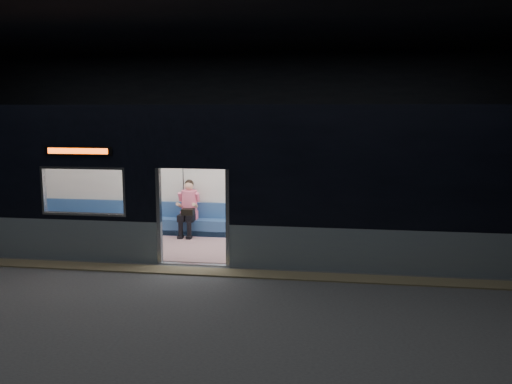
# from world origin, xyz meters

# --- Properties ---
(station_floor) EXTENTS (24.00, 14.00, 0.01)m
(station_floor) POSITION_xyz_m (0.00, 0.00, -0.01)
(station_floor) COLOR #47494C
(station_floor) RESTS_ON ground
(station_envelope) EXTENTS (24.00, 14.00, 5.00)m
(station_envelope) POSITION_xyz_m (0.00, 0.00, 3.66)
(station_envelope) COLOR black
(station_envelope) RESTS_ON station_floor
(tactile_strip) EXTENTS (22.80, 0.50, 0.03)m
(tactile_strip) POSITION_xyz_m (0.00, 0.55, 0.01)
(tactile_strip) COLOR #8C7F59
(tactile_strip) RESTS_ON station_floor
(metro_car) EXTENTS (18.00, 3.04, 3.35)m
(metro_car) POSITION_xyz_m (-0.00, 2.54, 1.85)
(metro_car) COLOR gray
(metro_car) RESTS_ON station_floor
(passenger) EXTENTS (0.43, 0.73, 1.43)m
(passenger) POSITION_xyz_m (-0.80, 3.55, 0.82)
(passenger) COLOR black
(passenger) RESTS_ON metro_car
(handbag) EXTENTS (0.37, 0.35, 0.15)m
(handbag) POSITION_xyz_m (-0.75, 3.31, 0.69)
(handbag) COLOR black
(handbag) RESTS_ON passenger
(transit_map) EXTENTS (1.11, 0.03, 0.72)m
(transit_map) POSITION_xyz_m (5.00, 3.85, 1.51)
(transit_map) COLOR white
(transit_map) RESTS_ON metro_car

